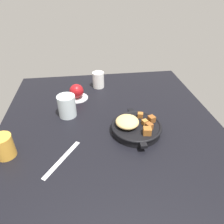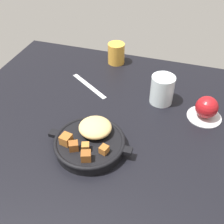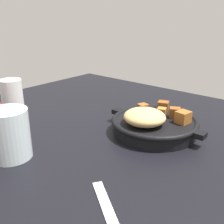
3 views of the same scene
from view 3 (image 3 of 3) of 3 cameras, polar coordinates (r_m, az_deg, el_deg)
The scene contains 5 objects.
ground_plane at distance 60.95cm, azimuth 0.61°, elevation -7.31°, with size 108.44×93.37×2.40cm, color black.
cast_iron_skillet at distance 64.13cm, azimuth 8.72°, elevation -2.38°, with size 24.51×20.26×6.90cm.
butter_knife at distance 39.83cm, azimuth 0.17°, elevation -22.25°, with size 19.44×1.60×0.36cm, color silver.
water_glass_tall at distance 56.00cm, azimuth -20.79°, elevation -4.38°, with size 7.90×7.90×9.89cm, color silver.
white_creamer_pitcher at distance 84.93cm, azimuth -20.32°, elevation 3.54°, with size 6.26×6.26×8.68cm, color white.
Camera 3 is at (-34.34, 41.60, 27.18)cm, focal length 43.50 mm.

